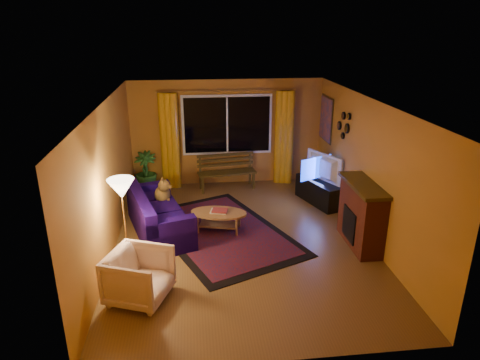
{
  "coord_description": "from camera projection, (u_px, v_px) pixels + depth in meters",
  "views": [
    {
      "loc": [
        -0.82,
        -6.87,
        3.73
      ],
      "look_at": [
        0.0,
        0.3,
        1.05
      ],
      "focal_mm": 32.0,
      "sensor_mm": 36.0,
      "label": 1
    }
  ],
  "objects": [
    {
      "name": "sofa",
      "position": [
        159.0,
        212.0,
        7.94
      ],
      "size": [
        1.4,
        2.17,
        0.81
      ],
      "primitive_type": "cube",
      "rotation": [
        0.0,
        0.0,
        0.29
      ],
      "color": "#140447",
      "rests_on": "ground"
    },
    {
      "name": "armchair",
      "position": [
        139.0,
        274.0,
        5.99
      ],
      "size": [
        0.98,
        1.01,
        0.81
      ],
      "primitive_type": "imported",
      "rotation": [
        0.0,
        0.0,
        1.2
      ],
      "color": "beige",
      "rests_on": "ground"
    },
    {
      "name": "wall_right",
      "position": [
        368.0,
        170.0,
        7.59
      ],
      "size": [
        0.02,
        6.0,
        2.5
      ],
      "primitive_type": "cube",
      "color": "#C27E2B",
      "rests_on": "ground"
    },
    {
      "name": "rug",
      "position": [
        221.0,
        232.0,
        8.05
      ],
      "size": [
        3.14,
        3.76,
        0.02
      ],
      "primitive_type": "cube",
      "rotation": [
        0.0,
        0.0,
        0.41
      ],
      "color": "#610E0D",
      "rests_on": "ground"
    },
    {
      "name": "wall_left",
      "position": [
        107.0,
        180.0,
        7.11
      ],
      "size": [
        0.02,
        6.0,
        2.5
      ],
      "primitive_type": "cube",
      "color": "#C27E2B",
      "rests_on": "ground"
    },
    {
      "name": "window",
      "position": [
        227.0,
        125.0,
        10.02
      ],
      "size": [
        2.0,
        0.02,
        1.3
      ],
      "primitive_type": "cube",
      "color": "black",
      "rests_on": "wall_back"
    },
    {
      "name": "mirror_cluster",
      "position": [
        343.0,
        124.0,
        8.6
      ],
      "size": [
        0.06,
        0.6,
        0.56
      ],
      "primitive_type": null,
      "color": "black",
      "rests_on": "wall_right"
    },
    {
      "name": "dog",
      "position": [
        162.0,
        192.0,
        8.3
      ],
      "size": [
        0.41,
        0.48,
        0.44
      ],
      "primitive_type": null,
      "rotation": [
        0.0,
        0.0,
        -0.34
      ],
      "color": "brown",
      "rests_on": "sofa"
    },
    {
      "name": "ceiling",
      "position": [
        242.0,
        102.0,
        6.91
      ],
      "size": [
        4.5,
        6.0,
        0.02
      ],
      "primitive_type": "cube",
      "color": "white",
      "rests_on": "ground"
    },
    {
      "name": "curtain_right",
      "position": [
        284.0,
        138.0,
        10.22
      ],
      "size": [
        0.36,
        0.36,
        2.24
      ],
      "primitive_type": "cylinder",
      "color": "#EEA417",
      "rests_on": "ground"
    },
    {
      "name": "television",
      "position": [
        321.0,
        168.0,
        9.09
      ],
      "size": [
        0.58,
        0.98,
        0.59
      ],
      "primitive_type": "imported",
      "rotation": [
        0.0,
        0.0,
        2.03
      ],
      "color": "black",
      "rests_on": "tv_console"
    },
    {
      "name": "fireplace",
      "position": [
        361.0,
        216.0,
        7.44
      ],
      "size": [
        0.4,
        1.2,
        1.1
      ],
      "primitive_type": "cube",
      "color": "maroon",
      "rests_on": "ground"
    },
    {
      "name": "painting",
      "position": [
        326.0,
        119.0,
        9.73
      ],
      "size": [
        0.04,
        0.76,
        0.96
      ],
      "primitive_type": "cube",
      "color": "#CC531F",
      "rests_on": "wall_right"
    },
    {
      "name": "curtain_rod",
      "position": [
        227.0,
        91.0,
        9.7
      ],
      "size": [
        3.2,
        0.03,
        0.03
      ],
      "primitive_type": "cylinder",
      "rotation": [
        0.0,
        1.57,
        0.0
      ],
      "color": "#BF8C3F",
      "rests_on": "wall_back"
    },
    {
      "name": "potted_plant",
      "position": [
        146.0,
        171.0,
        9.98
      ],
      "size": [
        0.52,
        0.52,
        0.9
      ],
      "primitive_type": "imported",
      "rotation": [
        0.0,
        0.0,
        -0.03
      ],
      "color": "#235B1E",
      "rests_on": "ground"
    },
    {
      "name": "bench",
      "position": [
        227.0,
        181.0,
        10.09
      ],
      "size": [
        1.39,
        0.58,
        0.41
      ],
      "primitive_type": "cube",
      "rotation": [
        0.0,
        0.0,
        0.14
      ],
      "color": "#392B0C",
      "rests_on": "ground"
    },
    {
      "name": "floor",
      "position": [
        242.0,
        240.0,
        7.79
      ],
      "size": [
        4.5,
        6.0,
        0.02
      ],
      "primitive_type": "cube",
      "color": "brown",
      "rests_on": "ground"
    },
    {
      "name": "curtain_left",
      "position": [
        170.0,
        141.0,
        9.93
      ],
      "size": [
        0.36,
        0.36,
        2.24
      ],
      "primitive_type": "cylinder",
      "color": "#EEA417",
      "rests_on": "ground"
    },
    {
      "name": "tv_console",
      "position": [
        319.0,
        192.0,
        9.28
      ],
      "size": [
        0.8,
        1.3,
        0.51
      ],
      "primitive_type": "cube",
      "rotation": [
        0.0,
        0.0,
        0.34
      ],
      "color": "black",
      "rests_on": "ground"
    },
    {
      "name": "wall_back",
      "position": [
        227.0,
        133.0,
        10.15
      ],
      "size": [
        4.5,
        0.02,
        2.5
      ],
      "primitive_type": "cube",
      "color": "#C27E2B",
      "rests_on": "ground"
    },
    {
      "name": "floor_lamp",
      "position": [
        125.0,
        227.0,
        6.51
      ],
      "size": [
        0.34,
        0.34,
        1.58
      ],
      "primitive_type": "cylinder",
      "rotation": [
        0.0,
        0.0,
        -0.36
      ],
      "color": "#BF8C3F",
      "rests_on": "ground"
    },
    {
      "name": "coffee_table",
      "position": [
        219.0,
        221.0,
        8.06
      ],
      "size": [
        1.28,
        1.28,
        0.38
      ],
      "primitive_type": "cylinder",
      "rotation": [
        0.0,
        0.0,
        -0.24
      ],
      "color": "#A7703D",
      "rests_on": "ground"
    }
  ]
}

